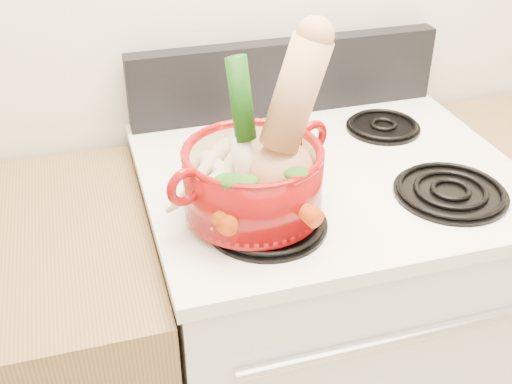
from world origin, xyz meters
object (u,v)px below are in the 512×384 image
object	(u,v)px
stove_body	(318,337)
leek	(243,129)
dutch_oven	(253,181)
squash	(297,120)

from	to	relation	value
stove_body	leek	size ratio (longest dim) A/B	3.40
dutch_oven	squash	xyz separation A→B (m)	(0.08, -0.01, 0.11)
stove_body	squash	distance (m)	0.71
squash	dutch_oven	bearing A→B (deg)	168.25
squash	leek	bearing A→B (deg)	158.49
stove_body	squash	world-z (taller)	squash
leek	squash	bearing A→B (deg)	-37.48
stove_body	dutch_oven	bearing A→B (deg)	-148.66
dutch_oven	squash	distance (m)	0.14
stove_body	dutch_oven	world-z (taller)	dutch_oven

